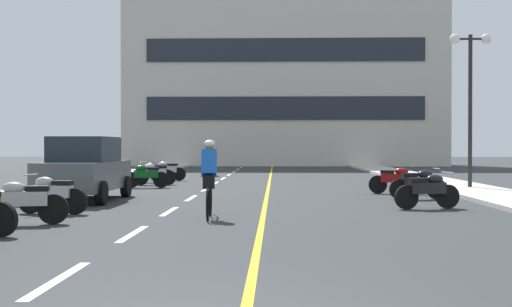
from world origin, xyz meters
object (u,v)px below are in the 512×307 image
at_px(motorcycle_6, 419,183).
at_px(motorcycle_5, 428,190).
at_px(motorcycle_8, 146,175).
at_px(motorcycle_11, 167,170).
at_px(motorcycle_7, 396,179).
at_px(street_lamp_mid, 470,76).
at_px(motorcycle_10, 154,172).
at_px(parked_car_near, 85,169).
at_px(motorcycle_4, 52,193).
at_px(motorcycle_3, 24,201).
at_px(motorcycle_9, 154,173).
at_px(cyclist_rider, 209,177).

bearing_deg(motorcycle_6, motorcycle_5, -98.02).
bearing_deg(motorcycle_8, motorcycle_11, 91.03).
bearing_deg(motorcycle_5, motorcycle_7, 88.51).
bearing_deg(motorcycle_8, street_lamp_mid, -4.51).
bearing_deg(motorcycle_10, parked_car_near, -91.75).
bearing_deg(motorcycle_4, street_lamp_mid, 35.40).
height_order(motorcycle_3, motorcycle_10, same).
xyz_separation_m(motorcycle_4, motorcycle_7, (9.00, 6.58, 0.00)).
bearing_deg(motorcycle_8, motorcycle_10, 95.43).
bearing_deg(motorcycle_5, street_lamp_mid, 66.23).
xyz_separation_m(motorcycle_9, motorcycle_10, (-0.30, 1.60, 0.00)).
distance_m(motorcycle_7, motorcycle_11, 12.01).
xyz_separation_m(street_lamp_mid, motorcycle_9, (-11.69, 2.72, -3.56)).
height_order(motorcycle_7, motorcycle_9, same).
bearing_deg(motorcycle_4, motorcycle_3, -85.94).
height_order(motorcycle_3, motorcycle_5, same).
distance_m(motorcycle_8, motorcycle_10, 3.42).
bearing_deg(motorcycle_8, motorcycle_7, -18.05).
bearing_deg(motorcycle_7, motorcycle_6, -82.36).
xyz_separation_m(motorcycle_8, motorcycle_9, (-0.02, 1.80, 0.00)).
relative_size(motorcycle_8, cyclist_rider, 0.96).
bearing_deg(cyclist_rider, motorcycle_3, -159.62).
xyz_separation_m(motorcycle_6, motorcycle_7, (-0.29, 2.13, 0.00)).
relative_size(motorcycle_10, cyclist_rider, 0.93).
bearing_deg(motorcycle_3, motorcycle_4, 94.06).
height_order(motorcycle_3, motorcycle_9, same).
distance_m(motorcycle_6, cyclist_rider, 7.66).
relative_size(motorcycle_3, motorcycle_10, 1.02).
relative_size(street_lamp_mid, parked_car_near, 1.28).
bearing_deg(motorcycle_6, motorcycle_8, 151.10).
relative_size(motorcycle_9, motorcycle_11, 0.97).
xyz_separation_m(motorcycle_3, motorcycle_11, (0.04, 16.81, 0.00)).
distance_m(motorcycle_7, motorcycle_8, 9.17).
xyz_separation_m(motorcycle_7, cyclist_rider, (-5.32, -7.34, 0.41)).
bearing_deg(motorcycle_7, motorcycle_9, 152.00).
distance_m(motorcycle_6, motorcycle_9, 11.28).
height_order(parked_car_near, motorcycle_10, parked_car_near).
xyz_separation_m(motorcycle_3, motorcycle_4, (-0.15, 2.07, 0.00)).
relative_size(motorcycle_6, motorcycle_7, 1.01).
relative_size(motorcycle_4, motorcycle_11, 1.00).
height_order(motorcycle_4, motorcycle_7, same).
height_order(street_lamp_mid, cyclist_rider, street_lamp_mid).
xyz_separation_m(street_lamp_mid, motorcycle_3, (-11.81, -10.57, -3.56)).
bearing_deg(motorcycle_7, motorcycle_10, 145.35).
distance_m(street_lamp_mid, parked_car_near, 13.55).
bearing_deg(street_lamp_mid, motorcycle_4, -144.60).
xyz_separation_m(parked_car_near, cyclist_rider, (4.00, -4.44, -0.03)).
relative_size(motorcycle_4, motorcycle_5, 1.01).
distance_m(street_lamp_mid, cyclist_rider, 12.81).
height_order(parked_car_near, motorcycle_8, parked_car_near).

